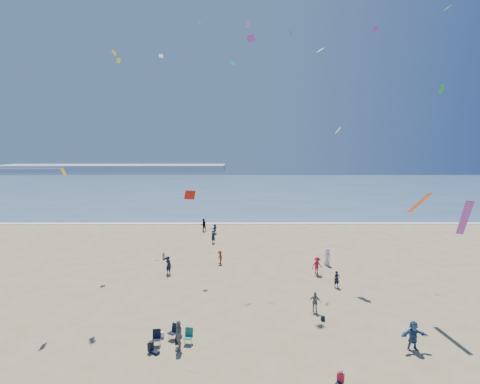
{
  "coord_description": "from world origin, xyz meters",
  "views": [
    {
      "loc": [
        1.91,
        -15.11,
        12.75
      ],
      "look_at": [
        2.0,
        8.0,
        9.86
      ],
      "focal_mm": 28.0,
      "sensor_mm": 36.0,
      "label": 1
    }
  ],
  "objects": [
    {
      "name": "ocean",
      "position": [
        0.0,
        95.0,
        0.03
      ],
      "size": [
        220.0,
        100.0,
        0.06
      ],
      "primitive_type": "cube",
      "color": "#476B84",
      "rests_on": "ground"
    },
    {
      "name": "headland_near",
      "position": [
        -100.0,
        165.0,
        1.0
      ],
      "size": [
        40.0,
        14.0,
        2.0
      ],
      "primitive_type": "cube",
      "color": "#7A8EA8",
      "rests_on": "ground"
    },
    {
      "name": "kites_aloft",
      "position": [
        8.76,
        11.98,
        15.51
      ],
      "size": [
        33.61,
        43.51,
        27.18
      ],
      "color": "gold",
      "rests_on": "ground"
    },
    {
      "name": "black_backpack",
      "position": [
        -2.06,
        7.77,
        0.19
      ],
      "size": [
        0.3,
        0.22,
        0.38
      ],
      "primitive_type": "cube",
      "color": "black",
      "rests_on": "ground"
    },
    {
      "name": "standing_flyers",
      "position": [
        4.04,
        17.36,
        0.86
      ],
      "size": [
        20.94,
        44.7,
        1.92
      ],
      "color": "#2F5681",
      "rests_on": "ground"
    },
    {
      "name": "chair_cluster",
      "position": [
        -2.38,
        7.78,
        0.5
      ],
      "size": [
        2.67,
        1.54,
        1.0
      ],
      "color": "black",
      "rests_on": "ground"
    },
    {
      "name": "surf_line",
      "position": [
        0.0,
        45.0,
        0.04
      ],
      "size": [
        220.0,
        1.2,
        0.08
      ],
      "primitive_type": "cube",
      "color": "white",
      "rests_on": "ground"
    },
    {
      "name": "navy_bag",
      "position": [
        8.08,
        10.86,
        0.17
      ],
      "size": [
        0.28,
        0.18,
        0.34
      ],
      "primitive_type": "cube",
      "color": "black",
      "rests_on": "ground"
    },
    {
      "name": "white_tote",
      "position": [
        -3.24,
        8.46,
        0.2
      ],
      "size": [
        0.35,
        0.2,
        0.4
      ],
      "primitive_type": "cube",
      "color": "white",
      "rests_on": "ground"
    },
    {
      "name": "headland_far",
      "position": [
        -60.0,
        170.0,
        1.6
      ],
      "size": [
        110.0,
        20.0,
        3.2
      ],
      "primitive_type": "cube",
      "color": "#7A8EA8",
      "rests_on": "ground"
    },
    {
      "name": "seated_group",
      "position": [
        1.5,
        5.83,
        0.42
      ],
      "size": [
        14.89,
        30.79,
        0.84
      ],
      "color": "white",
      "rests_on": "ground"
    }
  ]
}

